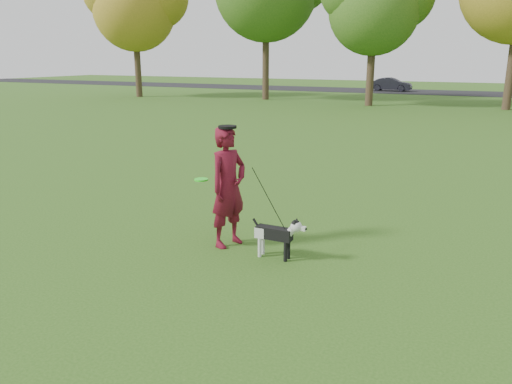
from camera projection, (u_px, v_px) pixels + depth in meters
The scene contains 6 objects.
ground at pixel (250, 247), 8.36m from camera, with size 120.00×120.00×0.00m, color #285116.
road at pixel (453, 93), 43.19m from camera, with size 120.00×7.00×0.02m, color black.
man at pixel (228, 187), 8.20m from camera, with size 0.73×0.48×2.01m, color #530B1B.
dog at pixel (278, 233), 7.76m from camera, with size 0.92×0.18×0.70m.
car_mid at pixel (391, 84), 45.26m from camera, with size 1.27×3.63×1.20m, color black.
man_held_items at pixel (266, 196), 7.79m from camera, with size 1.70×0.35×1.55m.
Camera 1 is at (3.45, -7.02, 3.08)m, focal length 35.00 mm.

